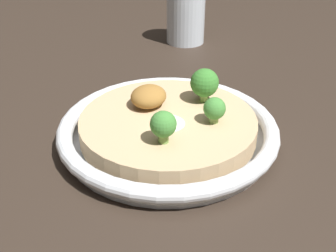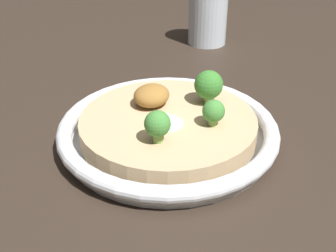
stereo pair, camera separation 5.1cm
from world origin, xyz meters
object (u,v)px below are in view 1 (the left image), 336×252
(broccoli_back_right, at_px, (163,125))
(broccoli_back_left, at_px, (205,83))
(risotto_bowl, at_px, (168,129))
(drinking_glass, at_px, (186,13))
(broccoli_back, at_px, (214,109))

(broccoli_back_right, relative_size, broccoli_back_left, 0.85)
(risotto_bowl, height_order, drinking_glass, drinking_glass)
(broccoli_back_right, bearing_deg, broccoli_back_left, 179.52)
(broccoli_back_right, distance_m, broccoli_back_left, 0.11)
(risotto_bowl, distance_m, broccoli_back_right, 0.07)
(broccoli_back_right, height_order, broccoli_back_left, broccoli_back_left)
(broccoli_back_left, bearing_deg, drinking_glass, -150.52)
(broccoli_back_right, distance_m, drinking_glass, 0.42)
(broccoli_back_left, bearing_deg, broccoli_back_right, -0.48)
(risotto_bowl, distance_m, broccoli_back, 0.07)
(broccoli_back, bearing_deg, broccoli_back_left, -144.52)
(broccoli_back_right, xyz_separation_m, broccoli_back, (-0.07, 0.03, -0.00))
(broccoli_back_left, bearing_deg, broccoli_back, 35.48)
(broccoli_back_right, distance_m, broccoli_back, 0.07)
(broccoli_back, bearing_deg, drinking_glass, -149.63)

